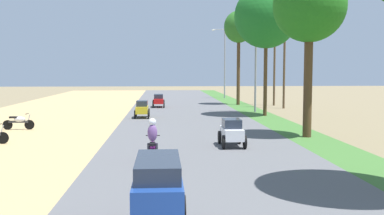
{
  "coord_description": "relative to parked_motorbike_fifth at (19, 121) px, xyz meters",
  "views": [
    {
      "loc": [
        -1.75,
        -5.84,
        3.53
      ],
      "look_at": [
        -0.09,
        19.55,
        1.39
      ],
      "focal_mm": 42.36,
      "sensor_mm": 36.0,
      "label": 1
    }
  ],
  "objects": [
    {
      "name": "parked_motorbike_fifth",
      "position": [
        0.0,
        0.0,
        0.0
      ],
      "size": [
        1.8,
        0.54,
        0.94
      ],
      "color": "black",
      "rests_on": "dirt_shoulder"
    },
    {
      "name": "median_tree_second",
      "position": [
        15.73,
        -3.88,
        6.1
      ],
      "size": [
        3.68,
        3.68,
        8.51
      ],
      "color": "#4C351E",
      "rests_on": "median_strip"
    },
    {
      "name": "median_tree_third",
      "position": [
        15.99,
        6.89,
        6.88
      ],
      "size": [
        4.72,
        4.72,
        9.74
      ],
      "color": "#4C351E",
      "rests_on": "median_strip"
    },
    {
      "name": "median_tree_fourth",
      "position": [
        15.76,
        17.61,
        7.03
      ],
      "size": [
        2.87,
        2.87,
        9.2
      ],
      "color": "#4C351E",
      "rests_on": "median_strip"
    },
    {
      "name": "streetlamp_near",
      "position": [
        15.85,
        9.79,
        3.61
      ],
      "size": [
        3.16,
        0.2,
        7.05
      ],
      "color": "gray",
      "rests_on": "median_strip"
    },
    {
      "name": "streetlamp_mid",
      "position": [
        15.85,
        28.06,
        4.33
      ],
      "size": [
        3.16,
        0.2,
        8.43
      ],
      "color": "gray",
      "rests_on": "median_strip"
    },
    {
      "name": "utility_pole_near",
      "position": [
        19.31,
        13.84,
        4.6
      ],
      "size": [
        1.8,
        0.2,
        9.92
      ],
      "color": "brown",
      "rests_on": "ground"
    },
    {
      "name": "utility_pole_far",
      "position": [
        19.25,
        17.22,
        4.54
      ],
      "size": [
        1.8,
        0.2,
        9.8
      ],
      "color": "brown",
      "rests_on": "ground"
    },
    {
      "name": "car_van_blue",
      "position": [
        8.2,
        -17.67,
        0.47
      ],
      "size": [
        1.19,
        2.41,
        1.67
      ],
      "color": "navy",
      "rests_on": "road_strip"
    },
    {
      "name": "car_hatchback_white",
      "position": [
        11.41,
        -6.52,
        0.19
      ],
      "size": [
        1.04,
        2.0,
        1.23
      ],
      "color": "silver",
      "rests_on": "road_strip"
    },
    {
      "name": "car_hatchback_yellow",
      "position": [
        6.83,
        5.88,
        0.19
      ],
      "size": [
        1.04,
        2.0,
        1.23
      ],
      "color": "gold",
      "rests_on": "road_strip"
    },
    {
      "name": "car_sedan_red",
      "position": [
        7.94,
        15.07,
        0.19
      ],
      "size": [
        1.1,
        2.26,
        1.19
      ],
      "color": "red",
      "rests_on": "road_strip"
    },
    {
      "name": "motorbike_ahead_second",
      "position": [
        7.92,
        -9.86,
        0.3
      ],
      "size": [
        0.54,
        1.8,
        1.66
      ],
      "color": "black",
      "rests_on": "road_strip"
    }
  ]
}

